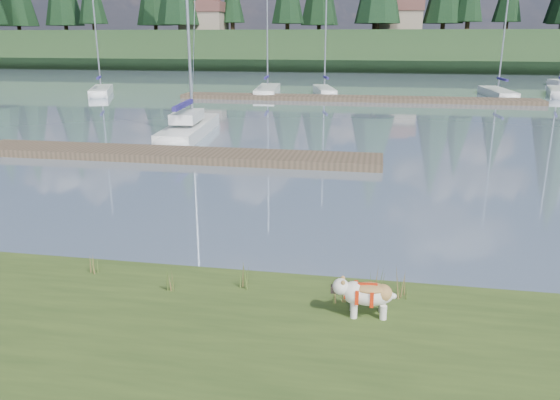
# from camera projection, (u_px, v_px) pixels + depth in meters

# --- Properties ---
(ground) EXTENTS (200.00, 200.00, 0.00)m
(ground) POSITION_uv_depth(u_px,v_px,m) (327.00, 100.00, 40.21)
(ground) COLOR gray
(ground) RESTS_ON ground
(ridge) EXTENTS (200.00, 20.00, 5.00)m
(ridge) POSITION_uv_depth(u_px,v_px,m) (356.00, 50.00, 80.01)
(ridge) COLOR #1C3218
(ridge) RESTS_ON ground
(bulldog) EXTENTS (0.99, 0.47, 0.59)m
(bulldog) POSITION_uv_depth(u_px,v_px,m) (367.00, 293.00, 8.45)
(bulldog) COLOR silver
(bulldog) RESTS_ON bank
(sailboat_main) EXTENTS (2.35, 8.01, 11.45)m
(sailboat_main) POSITION_uv_depth(u_px,v_px,m) (192.00, 124.00, 26.43)
(sailboat_main) COLOR silver
(sailboat_main) RESTS_ON ground
(dock_near) EXTENTS (16.00, 2.00, 0.30)m
(dock_near) POSITION_uv_depth(u_px,v_px,m) (173.00, 154.00, 21.06)
(dock_near) COLOR #4C3D2C
(dock_near) RESTS_ON ground
(dock_far) EXTENTS (26.00, 2.20, 0.30)m
(dock_far) POSITION_uv_depth(u_px,v_px,m) (355.00, 98.00, 39.83)
(dock_far) COLOR #4C3D2C
(dock_far) RESTS_ON ground
(sailboat_bg_0) EXTENTS (3.96, 6.99, 10.27)m
(sailboat_bg_0) POSITION_uv_depth(u_px,v_px,m) (102.00, 90.00, 44.52)
(sailboat_bg_0) COLOR silver
(sailboat_bg_0) RESTS_ON ground
(sailboat_bg_1) EXTENTS (2.48, 8.20, 12.03)m
(sailboat_bg_1) POSITION_uv_depth(u_px,v_px,m) (268.00, 89.00, 45.07)
(sailboat_bg_1) COLOR silver
(sailboat_bg_1) RESTS_ON ground
(sailboat_bg_2) EXTENTS (2.64, 6.38, 9.60)m
(sailboat_bg_2) POSITION_uv_depth(u_px,v_px,m) (323.00, 90.00, 44.46)
(sailboat_bg_2) COLOR silver
(sailboat_bg_2) RESTS_ON ground
(sailboat_bg_3) EXTENTS (1.98, 7.49, 10.95)m
(sailboat_bg_3) POSITION_uv_depth(u_px,v_px,m) (495.00, 92.00, 42.95)
(sailboat_bg_3) COLOR silver
(sailboat_bg_3) RESTS_ON ground
(sailboat_bg_4) EXTENTS (2.79, 6.99, 10.24)m
(sailboat_bg_4) POSITION_uv_depth(u_px,v_px,m) (558.00, 91.00, 43.68)
(sailboat_bg_4) COLOR silver
(sailboat_bg_4) RESTS_ON ground
(weed_0) EXTENTS (0.17, 0.14, 0.50)m
(weed_0) POSITION_uv_depth(u_px,v_px,m) (170.00, 280.00, 9.28)
(weed_0) COLOR #475B23
(weed_0) RESTS_ON bank
(weed_1) EXTENTS (0.17, 0.14, 0.49)m
(weed_1) POSITION_uv_depth(u_px,v_px,m) (244.00, 276.00, 9.46)
(weed_1) COLOR #475B23
(weed_1) RESTS_ON bank
(weed_2) EXTENTS (0.17, 0.14, 0.66)m
(weed_2) POSITION_uv_depth(u_px,v_px,m) (376.00, 285.00, 8.94)
(weed_2) COLOR #475B23
(weed_2) RESTS_ON bank
(weed_3) EXTENTS (0.17, 0.14, 0.49)m
(weed_3) POSITION_uv_depth(u_px,v_px,m) (93.00, 262.00, 10.01)
(weed_3) COLOR #475B23
(weed_3) RESTS_ON bank
(weed_4) EXTENTS (0.17, 0.14, 0.42)m
(weed_4) POSITION_uv_depth(u_px,v_px,m) (339.00, 292.00, 8.91)
(weed_4) COLOR #475B23
(weed_4) RESTS_ON bank
(weed_5) EXTENTS (0.17, 0.14, 0.59)m
(weed_5) POSITION_uv_depth(u_px,v_px,m) (402.00, 284.00, 9.05)
(weed_5) COLOR #475B23
(weed_5) RESTS_ON bank
(mud_lip) EXTENTS (60.00, 0.50, 0.14)m
(mud_lip) POSITION_uv_depth(u_px,v_px,m) (171.00, 280.00, 10.42)
(mud_lip) COLOR #33281C
(mud_lip) RESTS_ON ground
(house_0) EXTENTS (6.30, 5.30, 4.65)m
(house_0) POSITION_uv_depth(u_px,v_px,m) (204.00, 16.00, 79.52)
(house_0) COLOR gray
(house_0) RESTS_ON ridge
(house_1) EXTENTS (6.30, 5.30, 4.65)m
(house_1) POSITION_uv_depth(u_px,v_px,m) (400.00, 15.00, 75.72)
(house_1) COLOR gray
(house_1) RESTS_ON ridge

